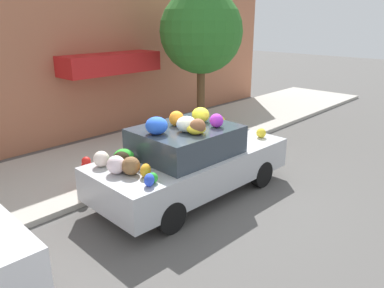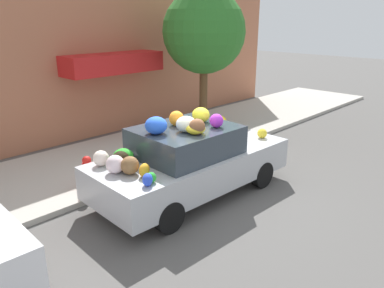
{
  "view_description": "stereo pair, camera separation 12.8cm",
  "coord_description": "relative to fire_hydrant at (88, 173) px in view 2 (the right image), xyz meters",
  "views": [
    {
      "loc": [
        -5.06,
        -4.75,
        3.42
      ],
      "look_at": [
        0.0,
        0.0,
        1.06
      ],
      "focal_mm": 35.0,
      "sensor_mm": 36.0,
      "label": 1
    },
    {
      "loc": [
        -4.97,
        -4.84,
        3.42
      ],
      "look_at": [
        0.0,
        0.0,
        1.06
      ],
      "focal_mm": 35.0,
      "sensor_mm": 36.0,
      "label": 2
    }
  ],
  "objects": [
    {
      "name": "ground_plane",
      "position": [
        1.47,
        -1.5,
        -0.46
      ],
      "size": [
        60.0,
        60.0,
        0.0
      ],
      "primitive_type": "plane",
      "color": "#565451"
    },
    {
      "name": "sidewalk_curb",
      "position": [
        1.47,
        1.2,
        -0.4
      ],
      "size": [
        24.0,
        3.2,
        0.11
      ],
      "color": "#B2ADA3",
      "rests_on": "ground"
    },
    {
      "name": "building_facade",
      "position": [
        1.54,
        3.42,
        2.03
      ],
      "size": [
        18.0,
        1.2,
        5.0
      ],
      "color": "#B26B4C",
      "rests_on": "ground"
    },
    {
      "name": "street_tree",
      "position": [
        4.83,
        1.29,
        2.56
      ],
      "size": [
        2.42,
        2.42,
        4.13
      ],
      "color": "brown",
      "rests_on": "sidewalk_curb"
    },
    {
      "name": "fire_hydrant",
      "position": [
        0.0,
        0.0,
        0.0
      ],
      "size": [
        0.2,
        0.2,
        0.7
      ],
      "color": "red",
      "rests_on": "sidewalk_curb"
    },
    {
      "name": "art_car",
      "position": [
        1.4,
        -1.49,
        0.31
      ],
      "size": [
        4.2,
        1.89,
        1.75
      ],
      "rotation": [
        0.0,
        0.0,
        -0.04
      ],
      "color": "#B7BABF",
      "rests_on": "ground"
    }
  ]
}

